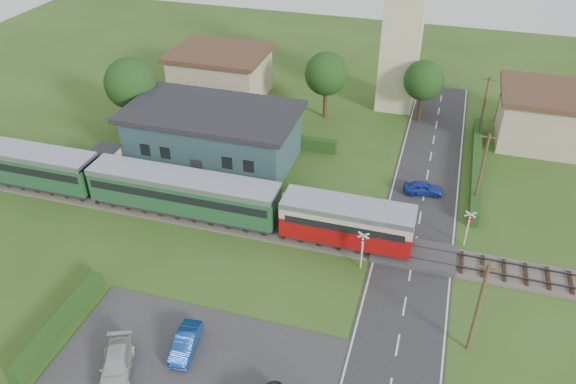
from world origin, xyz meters
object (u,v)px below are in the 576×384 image
(car_on_road, at_px, (423,188))
(pedestrian_far, at_px, (112,166))
(house_east, at_px, (542,116))
(crossing_signal_near, at_px, (363,245))
(car_park_silver, at_px, (117,365))
(train, at_px, (148,186))
(crossing_signal_far, at_px, (468,223))
(car_park_blue, at_px, (186,343))
(station_building, at_px, (213,135))
(pedestrian_near, at_px, (265,192))
(church_tower, at_px, (405,17))
(equipment_hut, at_px, (107,161))
(house_west, at_px, (221,73))

(car_on_road, xyz_separation_m, pedestrian_far, (-27.33, -5.60, 0.75))
(house_east, relative_size, pedestrian_far, 4.75)
(house_east, distance_m, crossing_signal_near, 27.95)
(crossing_signal_near, bearing_deg, car_on_road, 72.85)
(car_park_silver, bearing_deg, train, 87.59)
(crossing_signal_far, relative_size, car_park_blue, 0.93)
(car_park_silver, bearing_deg, car_park_blue, 17.27)
(station_building, xyz_separation_m, crossing_signal_near, (16.40, -11.40, -0.55))
(pedestrian_near, relative_size, pedestrian_far, 0.93)
(church_tower, relative_size, crossing_signal_far, 5.37)
(equipment_hut, xyz_separation_m, church_tower, (23.00, 22.80, 8.48))
(car_on_road, bearing_deg, crossing_signal_near, 152.63)
(church_tower, relative_size, pedestrian_far, 9.49)
(church_tower, distance_m, crossing_signal_far, 26.39)
(crossing_signal_near, relative_size, car_on_road, 0.97)
(car_park_silver, xyz_separation_m, pedestrian_near, (2.84, 19.12, 0.60))
(equipment_hut, distance_m, pedestrian_near, 15.11)
(church_tower, distance_m, house_east, 17.21)
(crossing_signal_near, height_order, crossing_signal_far, same)
(car_on_road, relative_size, car_park_blue, 0.96)
(train, relative_size, pedestrian_far, 23.30)
(house_west, relative_size, pedestrian_near, 6.29)
(house_east, relative_size, car_park_blue, 2.51)
(station_building, relative_size, pedestrian_near, 9.33)
(equipment_hut, relative_size, car_on_road, 0.76)
(house_west, height_order, crossing_signal_far, house_west)
(house_west, xyz_separation_m, crossing_signal_far, (28.60, -20.61, -0.65))
(crossing_signal_near, height_order, car_on_road, crossing_signal_near)
(pedestrian_far, bearing_deg, equipment_hut, 100.27)
(station_building, bearing_deg, car_park_silver, -80.29)
(train, height_order, house_west, house_west)
(house_west, bearing_deg, car_park_blue, -71.04)
(car_on_road, height_order, car_park_silver, car_park_silver)
(station_building, bearing_deg, car_on_road, -0.87)
(train, bearing_deg, car_park_blue, -54.37)
(house_east, bearing_deg, train, -145.50)
(crossing_signal_far, relative_size, car_on_road, 0.97)
(house_east, bearing_deg, church_tower, 165.07)
(church_tower, xyz_separation_m, house_west, (-20.00, -3.00, -7.43))
(car_park_silver, bearing_deg, station_building, 75.80)
(crossing_signal_near, xyz_separation_m, car_on_road, (3.42, 11.10, -1.52))
(crossing_signal_far, bearing_deg, station_building, 164.37)
(equipment_hut, bearing_deg, pedestrian_near, 0.05)
(church_tower, distance_m, pedestrian_far, 33.31)
(car_park_silver, distance_m, pedestrian_far, 22.36)
(equipment_hut, distance_m, church_tower, 33.48)
(house_east, bearing_deg, house_west, 178.36)
(station_building, xyz_separation_m, pedestrian_far, (-7.51, -5.90, -1.32))
(house_west, distance_m, car_park_blue, 38.28)
(crossing_signal_near, bearing_deg, train, 172.55)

